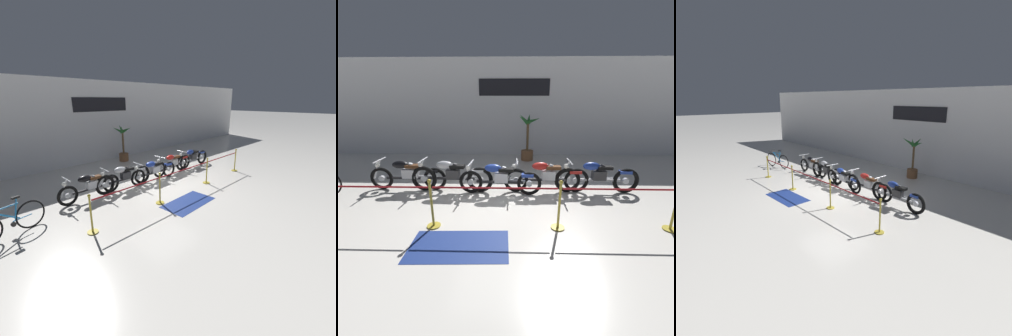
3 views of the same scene
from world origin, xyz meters
The scene contains 14 objects.
ground_plane centered at (0.00, 0.00, 0.00)m, with size 120.00×120.00×0.00m, color silver.
back_wall centered at (0.00, 5.12, 2.10)m, with size 28.00×0.29×4.20m.
motorcycle_black_0 centered at (-2.65, 0.72, 0.46)m, with size 2.23×0.62×0.91m.
motorcycle_silver_1 centered at (-1.35, 0.61, 0.47)m, with size 2.35×0.62×0.95m.
motorcycle_blue_2 centered at (0.01, 0.46, 0.46)m, with size 2.28×0.62×0.91m.
motorcycle_red_3 centered at (1.31, 0.63, 0.47)m, with size 2.39×0.62×0.93m.
motorcycle_blue_4 centered at (2.72, 0.63, 0.47)m, with size 2.33×0.62×0.94m.
bicycle centered at (-5.10, 0.04, 0.40)m, with size 1.73×0.56×0.98m.
potted_palm_left_of_row centered at (1.00, 4.02, 0.82)m, with size 0.96×0.95×2.03m.
stanchion_far_left centered at (-1.28, -1.23, 0.70)m, with size 7.33×0.28×1.05m.
stanchion_mid_left centered at (-1.27, -1.23, 0.36)m, with size 0.28×0.28×1.05m.
stanchion_mid_right centered at (1.31, -1.23, 0.36)m, with size 0.28×0.28×1.05m.
stanchion_far_right centered at (3.60, -1.23, 0.36)m, with size 0.28×0.28×1.05m.
floor_banner centered at (-0.60, -1.87, 0.00)m, with size 1.80×0.96×0.01m, color navy.
Camera 1 is at (-5.86, -6.07, 3.23)m, focal length 24.00 mm.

